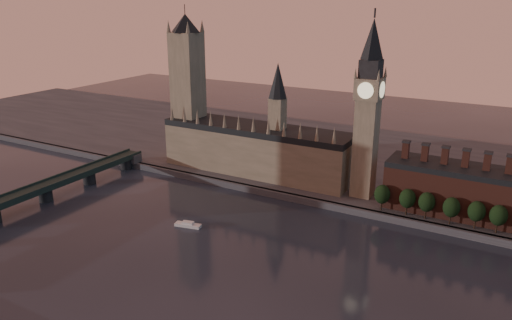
{
  "coord_description": "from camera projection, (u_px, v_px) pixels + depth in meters",
  "views": [
    {
      "loc": [
        91.01,
        -161.8,
        116.76
      ],
      "look_at": [
        -31.68,
        55.0,
        34.99
      ],
      "focal_mm": 35.0,
      "sensor_mm": 36.0,
      "label": 1
    }
  ],
  "objects": [
    {
      "name": "river_boat",
      "position": [
        188.0,
        225.0,
        265.73
      ],
      "size": [
        14.77,
        6.86,
        2.85
      ],
      "rotation": [
        0.0,
        0.0,
        0.2
      ],
      "color": "silver",
      "rests_on": "ground"
    },
    {
      "name": "westminster_bridge",
      "position": [
        15.0,
        201.0,
        280.78
      ],
      "size": [
        14.0,
        200.0,
        11.55
      ],
      "color": "#1E2F29",
      "rests_on": "ground"
    },
    {
      "name": "embankment_tree_5",
      "position": [
        499.0,
        215.0,
        247.32
      ],
      "size": [
        8.6,
        8.6,
        14.88
      ],
      "color": "black",
      "rests_on": "north_bank"
    },
    {
      "name": "embankment_tree_2",
      "position": [
        427.0,
        202.0,
        263.41
      ],
      "size": [
        8.6,
        8.6,
        14.88
      ],
      "color": "black",
      "rests_on": "north_bank"
    },
    {
      "name": "embankment_tree_3",
      "position": [
        451.0,
        207.0,
        256.79
      ],
      "size": [
        8.6,
        8.6,
        14.88
      ],
      "color": "black",
      "rests_on": "north_bank"
    },
    {
      "name": "chimney_block",
      "position": [
        493.0,
        195.0,
        260.76
      ],
      "size": [
        110.0,
        25.0,
        37.0
      ],
      "color": "#582B21",
      "rests_on": "north_bank"
    },
    {
      "name": "big_ben",
      "position": [
        368.0,
        108.0,
        281.35
      ],
      "size": [
        15.0,
        15.0,
        107.0
      ],
      "color": "gray",
      "rests_on": "north_bank"
    },
    {
      "name": "ground",
      "position": [
        257.0,
        284.0,
        212.8
      ],
      "size": [
        900.0,
        900.0,
        0.0
      ],
      "primitive_type": "plane",
      "color": "black",
      "rests_on": "ground"
    },
    {
      "name": "embankment_tree_0",
      "position": [
        382.0,
        194.0,
        273.75
      ],
      "size": [
        8.6,
        8.6,
        14.88
      ],
      "color": "black",
      "rests_on": "north_bank"
    },
    {
      "name": "palace_of_westminster",
      "position": [
        258.0,
        147.0,
        331.21
      ],
      "size": [
        130.0,
        30.3,
        74.0
      ],
      "color": "gray",
      "rests_on": "north_bank"
    },
    {
      "name": "embankment_tree_1",
      "position": [
        407.0,
        199.0,
        268.02
      ],
      "size": [
        8.6,
        8.6,
        14.88
      ],
      "color": "black",
      "rests_on": "north_bank"
    },
    {
      "name": "north_bank",
      "position": [
        378.0,
        164.0,
        359.39
      ],
      "size": [
        900.0,
        182.0,
        4.0
      ],
      "color": "#4D4D53",
      "rests_on": "ground"
    },
    {
      "name": "victoria_tower",
      "position": [
        188.0,
        84.0,
        345.61
      ],
      "size": [
        24.0,
        24.0,
        108.0
      ],
      "color": "gray",
      "rests_on": "north_bank"
    },
    {
      "name": "embankment_tree_4",
      "position": [
        477.0,
        211.0,
        252.0
      ],
      "size": [
        8.6,
        8.6,
        14.88
      ],
      "color": "black",
      "rests_on": "north_bank"
    }
  ]
}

